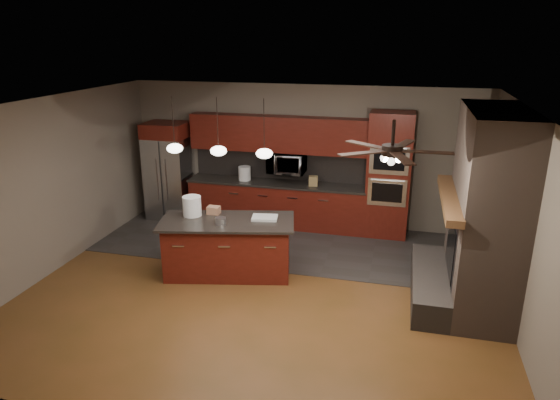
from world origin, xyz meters
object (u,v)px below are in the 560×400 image
(oven_tower, at_px, (389,175))
(microwave, at_px, (287,163))
(refrigerator, at_px, (169,171))
(paint_can, at_px, (221,221))
(paint_tray, at_px, (265,218))
(white_bucket, at_px, (192,206))
(counter_box, at_px, (313,181))
(kitchen_island, at_px, (228,247))
(cardboard_box, at_px, (214,210))
(counter_bucket, at_px, (245,173))

(oven_tower, height_order, microwave, oven_tower)
(refrigerator, distance_m, paint_can, 3.15)
(oven_tower, bearing_deg, paint_tray, -131.13)
(white_bucket, bearing_deg, refrigerator, 124.13)
(white_bucket, bearing_deg, counter_box, 54.06)
(oven_tower, relative_size, kitchen_island, 1.05)
(paint_can, bearing_deg, cardboard_box, 123.60)
(white_bucket, height_order, counter_box, white_bucket)
(counter_bucket, bearing_deg, refrigerator, -177.13)
(microwave, distance_m, counter_box, 0.64)
(oven_tower, relative_size, cardboard_box, 11.94)
(microwave, xyz_separation_m, paint_tray, (0.15, -2.15, -0.36))
(microwave, relative_size, white_bucket, 2.28)
(white_bucket, bearing_deg, paint_can, -23.67)
(kitchen_island, relative_size, paint_can, 14.12)
(counter_box, bearing_deg, paint_tray, -112.22)
(oven_tower, xyz_separation_m, counter_box, (-1.42, -0.04, -0.20))
(oven_tower, bearing_deg, paint_can, -134.36)
(counter_box, bearing_deg, refrigerator, 169.49)
(white_bucket, relative_size, counter_box, 1.71)
(paint_tray, relative_size, counter_box, 2.13)
(microwave, distance_m, refrigerator, 2.51)
(paint_tray, distance_m, counter_box, 2.09)
(microwave, bearing_deg, paint_tray, -86.02)
(kitchen_island, bearing_deg, refrigerator, 120.54)
(oven_tower, relative_size, paint_tray, 5.95)
(paint_can, xyz_separation_m, paint_tray, (0.60, 0.39, -0.03))
(oven_tower, distance_m, microwave, 1.98)
(paint_tray, bearing_deg, cardboard_box, 169.08)
(cardboard_box, bearing_deg, oven_tower, 38.19)
(microwave, distance_m, paint_tray, 2.18)
(refrigerator, distance_m, paint_tray, 3.32)
(oven_tower, xyz_separation_m, refrigerator, (-4.46, -0.07, -0.19))
(white_bucket, relative_size, counter_bucket, 1.15)
(cardboard_box, height_order, counter_bucket, counter_bucket)
(kitchen_island, height_order, counter_box, counter_box)
(white_bucket, xyz_separation_m, paint_can, (0.58, -0.25, -0.11))
(paint_can, bearing_deg, kitchen_island, 78.13)
(counter_bucket, height_order, counter_box, counter_bucket)
(oven_tower, height_order, counter_bucket, oven_tower)
(refrigerator, xyz_separation_m, white_bucket, (1.46, -2.15, 0.07))
(cardboard_box, distance_m, counter_bucket, 2.08)
(paint_tray, xyz_separation_m, counter_box, (0.40, 2.05, 0.05))
(paint_can, bearing_deg, refrigerator, 130.28)
(cardboard_box, relative_size, counter_bucket, 0.71)
(counter_bucket, bearing_deg, paint_can, -80.51)
(paint_tray, height_order, cardboard_box, cardboard_box)
(white_bucket, bearing_deg, oven_tower, 36.51)
(white_bucket, bearing_deg, cardboard_box, 27.04)
(refrigerator, xyz_separation_m, counter_bucket, (1.62, 0.08, 0.03))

